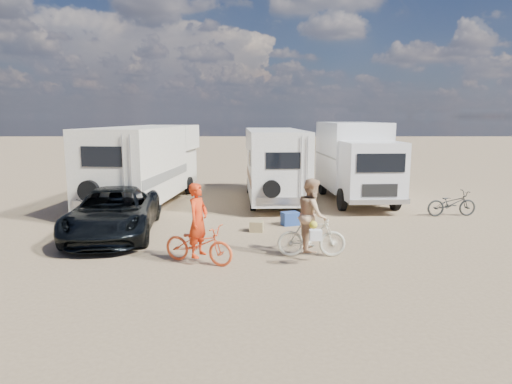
{
  "coord_description": "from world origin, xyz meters",
  "views": [
    {
      "loc": [
        -0.37,
        -11.28,
        3.54
      ],
      "look_at": [
        -0.33,
        1.97,
        1.3
      ],
      "focal_mm": 31.36,
      "sensor_mm": 36.0,
      "label": 1
    }
  ],
  "objects_px": {
    "rv_main": "(274,166)",
    "dark_suv": "(114,212)",
    "rv_left": "(147,166)",
    "bike_woman": "(312,237)",
    "rider_woman": "(312,221)",
    "cooler": "(290,219)",
    "bike_man": "(199,244)",
    "crate": "(257,226)",
    "rider_man": "(198,227)",
    "bike_parked": "(452,203)",
    "box_truck": "(357,163)"
  },
  "relations": [
    {
      "from": "bike_parked",
      "to": "dark_suv",
      "type": "bearing_deg",
      "value": 98.38
    },
    {
      "from": "cooler",
      "to": "bike_woman",
      "type": "bearing_deg",
      "value": -104.03
    },
    {
      "from": "rv_left",
      "to": "box_truck",
      "type": "relative_size",
      "value": 1.34
    },
    {
      "from": "rider_man",
      "to": "crate",
      "type": "xyz_separation_m",
      "value": [
        1.43,
        3.06,
        -0.73
      ]
    },
    {
      "from": "rider_woman",
      "to": "bike_man",
      "type": "bearing_deg",
      "value": 101.13
    },
    {
      "from": "bike_man",
      "to": "bike_parked",
      "type": "height_order",
      "value": "bike_man"
    },
    {
      "from": "rider_man",
      "to": "crate",
      "type": "bearing_deg",
      "value": -2.26
    },
    {
      "from": "box_truck",
      "to": "crate",
      "type": "distance_m",
      "value": 6.67
    },
    {
      "from": "rider_woman",
      "to": "box_truck",
      "type": "bearing_deg",
      "value": -19.47
    },
    {
      "from": "box_truck",
      "to": "cooler",
      "type": "distance_m",
      "value": 5.37
    },
    {
      "from": "rider_man",
      "to": "bike_parked",
      "type": "distance_m",
      "value": 9.92
    },
    {
      "from": "rv_left",
      "to": "bike_man",
      "type": "xyz_separation_m",
      "value": [
        3.04,
        -7.63,
        -1.09
      ]
    },
    {
      "from": "dark_suv",
      "to": "bike_woman",
      "type": "bearing_deg",
      "value": -27.34
    },
    {
      "from": "rider_woman",
      "to": "rv_left",
      "type": "bearing_deg",
      "value": 40.37
    },
    {
      "from": "rv_left",
      "to": "bike_woman",
      "type": "distance_m",
      "value": 9.28
    },
    {
      "from": "dark_suv",
      "to": "rider_man",
      "type": "distance_m",
      "value": 3.9
    },
    {
      "from": "bike_woman",
      "to": "dark_suv",
      "type": "bearing_deg",
      "value": 70.5
    },
    {
      "from": "rv_main",
      "to": "dark_suv",
      "type": "relative_size",
      "value": 1.31
    },
    {
      "from": "crate",
      "to": "bike_woman",
      "type": "bearing_deg",
      "value": -61.59
    },
    {
      "from": "rv_left",
      "to": "crate",
      "type": "height_order",
      "value": "rv_left"
    },
    {
      "from": "dark_suv",
      "to": "bike_man",
      "type": "relative_size",
      "value": 2.77
    },
    {
      "from": "box_truck",
      "to": "rv_main",
      "type": "bearing_deg",
      "value": 174.08
    },
    {
      "from": "rv_left",
      "to": "bike_woman",
      "type": "height_order",
      "value": "rv_left"
    },
    {
      "from": "cooler",
      "to": "dark_suv",
      "type": "bearing_deg",
      "value": 174.44
    },
    {
      "from": "rv_left",
      "to": "rider_man",
      "type": "xyz_separation_m",
      "value": [
        3.04,
        -7.63,
        -0.67
      ]
    },
    {
      "from": "rv_left",
      "to": "rider_woman",
      "type": "bearing_deg",
      "value": -44.61
    },
    {
      "from": "box_truck",
      "to": "bike_woman",
      "type": "xyz_separation_m",
      "value": [
        -2.81,
        -7.54,
        -1.13
      ]
    },
    {
      "from": "rv_left",
      "to": "dark_suv",
      "type": "bearing_deg",
      "value": -82.09
    },
    {
      "from": "box_truck",
      "to": "dark_suv",
      "type": "xyz_separation_m",
      "value": [
        -8.49,
        -5.41,
        -0.94
      ]
    },
    {
      "from": "rv_main",
      "to": "bike_woman",
      "type": "xyz_separation_m",
      "value": [
        0.62,
        -7.7,
        -0.98
      ]
    },
    {
      "from": "bike_man",
      "to": "crate",
      "type": "xyz_separation_m",
      "value": [
        1.43,
        3.06,
        -0.32
      ]
    },
    {
      "from": "bike_man",
      "to": "cooler",
      "type": "height_order",
      "value": "bike_man"
    },
    {
      "from": "dark_suv",
      "to": "bike_parked",
      "type": "height_order",
      "value": "dark_suv"
    },
    {
      "from": "cooler",
      "to": "bike_man",
      "type": "bearing_deg",
      "value": -141.82
    },
    {
      "from": "dark_suv",
      "to": "bike_parked",
      "type": "relative_size",
      "value": 2.86
    },
    {
      "from": "rv_main",
      "to": "rv_left",
      "type": "distance_m",
      "value": 5.27
    },
    {
      "from": "bike_woman",
      "to": "rv_left",
      "type": "bearing_deg",
      "value": 40.37
    },
    {
      "from": "bike_parked",
      "to": "box_truck",
      "type": "bearing_deg",
      "value": 40.36
    },
    {
      "from": "cooler",
      "to": "crate",
      "type": "bearing_deg",
      "value": -161.95
    },
    {
      "from": "rv_left",
      "to": "box_truck",
      "type": "distance_m",
      "value": 8.67
    },
    {
      "from": "rv_left",
      "to": "rider_woman",
      "type": "distance_m",
      "value": 9.25
    },
    {
      "from": "box_truck",
      "to": "rider_man",
      "type": "distance_m",
      "value": 9.84
    },
    {
      "from": "bike_parked",
      "to": "rv_main",
      "type": "bearing_deg",
      "value": 59.87
    },
    {
      "from": "cooler",
      "to": "crate",
      "type": "xyz_separation_m",
      "value": [
        -1.11,
        -0.83,
        -0.05
      ]
    },
    {
      "from": "box_truck",
      "to": "rider_man",
      "type": "relative_size",
      "value": 3.35
    },
    {
      "from": "rider_man",
      "to": "bike_woman",
      "type": "bearing_deg",
      "value": -57.05
    },
    {
      "from": "dark_suv",
      "to": "crate",
      "type": "distance_m",
      "value": 4.36
    },
    {
      "from": "rv_main",
      "to": "bike_man",
      "type": "bearing_deg",
      "value": -107.71
    },
    {
      "from": "rider_man",
      "to": "rv_main",
      "type": "bearing_deg",
      "value": 7.84
    },
    {
      "from": "rv_main",
      "to": "rider_woman",
      "type": "relative_size",
      "value": 3.61
    }
  ]
}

